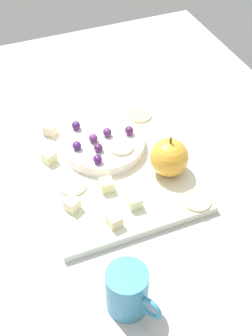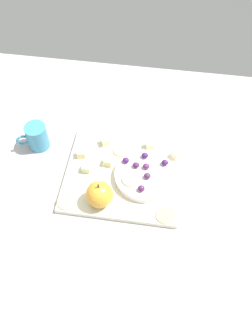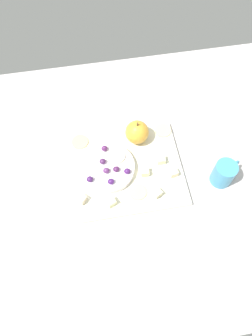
# 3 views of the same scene
# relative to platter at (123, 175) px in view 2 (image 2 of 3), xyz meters

# --- Properties ---
(table) EXTENTS (1.24, 0.96, 0.04)m
(table) POSITION_rel_platter_xyz_m (-0.04, 0.01, -0.03)
(table) COLOR #BAB2B1
(table) RESTS_ON ground
(platter) EXTENTS (0.33, 0.29, 0.02)m
(platter) POSITION_rel_platter_xyz_m (0.00, 0.00, 0.00)
(platter) COLOR silver
(platter) RESTS_ON table
(serving_dish) EXTENTS (0.17, 0.17, 0.02)m
(serving_dish) POSITION_rel_platter_xyz_m (0.06, -0.01, 0.02)
(serving_dish) COLOR white
(serving_dish) RESTS_ON platter
(apple_whole) EXTENTS (0.07, 0.07, 0.07)m
(apple_whole) POSITION_rel_platter_xyz_m (-0.05, -0.10, 0.04)
(apple_whole) COLOR gold
(apple_whole) RESTS_ON platter
(apple_stem) EXTENTS (0.01, 0.01, 0.01)m
(apple_stem) POSITION_rel_platter_xyz_m (-0.05, -0.10, 0.09)
(apple_stem) COLOR brown
(apple_stem) RESTS_ON apple_whole
(cheese_cube_0) EXTENTS (0.03, 0.03, 0.02)m
(cheese_cube_0) POSITION_rel_platter_xyz_m (-0.13, 0.04, 0.02)
(cheese_cube_0) COLOR beige
(cheese_cube_0) RESTS_ON platter
(cheese_cube_1) EXTENTS (0.02, 0.02, 0.02)m
(cheese_cube_1) POSITION_rel_platter_xyz_m (-0.05, 0.03, 0.02)
(cheese_cube_1) COLOR beige
(cheese_cube_1) RESTS_ON platter
(cheese_cube_2) EXTENTS (0.02, 0.02, 0.02)m
(cheese_cube_2) POSITION_rel_platter_xyz_m (-0.11, -0.01, 0.02)
(cheese_cube_2) COLOR beige
(cheese_cube_2) RESTS_ON platter
(cheese_cube_3) EXTENTS (0.03, 0.03, 0.02)m
(cheese_cube_3) POSITION_rel_platter_xyz_m (0.06, 0.10, 0.02)
(cheese_cube_3) COLOR beige
(cheese_cube_3) RESTS_ON platter
(cheese_cube_4) EXTENTS (0.03, 0.03, 0.02)m
(cheese_cube_4) POSITION_rel_platter_xyz_m (0.15, 0.08, 0.02)
(cheese_cube_4) COLOR beige
(cheese_cube_4) RESTS_ON platter
(cheese_cube_5) EXTENTS (0.03, 0.03, 0.02)m
(cheese_cube_5) POSITION_rel_platter_xyz_m (-0.07, 0.10, 0.02)
(cheese_cube_5) COLOR beige
(cheese_cube_5) RESTS_ON platter
(cracker_0) EXTENTS (0.05, 0.05, 0.00)m
(cracker_0) POSITION_rel_platter_xyz_m (-0.14, -0.12, 0.01)
(cracker_0) COLOR #D3BF89
(cracker_0) RESTS_ON platter
(cracker_1) EXTENTS (0.05, 0.05, 0.00)m
(cracker_1) POSITION_rel_platter_xyz_m (-0.02, 0.08, 0.01)
(cracker_1) COLOR #DFC087
(cracker_1) RESTS_ON platter
(cracker_2) EXTENTS (0.05, 0.05, 0.00)m
(cracker_2) POSITION_rel_platter_xyz_m (0.13, -0.12, 0.01)
(cracker_2) COLOR #D2B57C
(cracker_2) RESTS_ON platter
(grape_0) EXTENTS (0.02, 0.02, 0.02)m
(grape_0) POSITION_rel_platter_xyz_m (0.06, -0.06, 0.04)
(grape_0) COLOR #512255
(grape_0) RESTS_ON serving_dish
(grape_1) EXTENTS (0.02, 0.02, 0.02)m
(grape_1) POSITION_rel_platter_xyz_m (0.12, 0.03, 0.04)
(grape_1) COLOR #431F5A
(grape_1) RESTS_ON serving_dish
(grape_2) EXTENTS (0.02, 0.02, 0.02)m
(grape_2) POSITION_rel_platter_xyz_m (0.07, -0.02, 0.04)
(grape_2) COLOR #4C2654
(grape_2) RESTS_ON serving_dish
(grape_3) EXTENTS (0.02, 0.02, 0.02)m
(grape_3) POSITION_rel_platter_xyz_m (0.06, 0.05, 0.04)
(grape_3) COLOR #461E63
(grape_3) RESTS_ON serving_dish
(grape_4) EXTENTS (0.02, 0.02, 0.02)m
(grape_4) POSITION_rel_platter_xyz_m (0.06, 0.01, 0.04)
(grape_4) COLOR #592B60
(grape_4) RESTS_ON serving_dish
(grape_5) EXTENTS (0.02, 0.02, 0.02)m
(grape_5) POSITION_rel_platter_xyz_m (0.00, 0.02, 0.04)
(grape_5) COLOR #471D5E
(grape_5) RESTS_ON serving_dish
(grape_6) EXTENTS (0.02, 0.02, 0.02)m
(grape_6) POSITION_rel_platter_xyz_m (0.03, 0.01, 0.04)
(grape_6) COLOR #49204C
(grape_6) RESTS_ON serving_dish
(apple_slice_0) EXTENTS (0.05, 0.05, 0.01)m
(apple_slice_0) POSITION_rel_platter_xyz_m (0.03, -0.03, 0.03)
(apple_slice_0) COLOR beige
(apple_slice_0) RESTS_ON serving_dish
(cup) EXTENTS (0.09, 0.07, 0.08)m
(cup) POSITION_rel_platter_xyz_m (-0.27, 0.08, 0.03)
(cup) COLOR teal
(cup) RESTS_ON table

